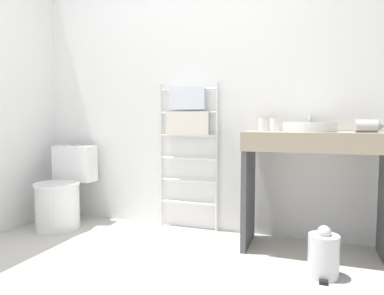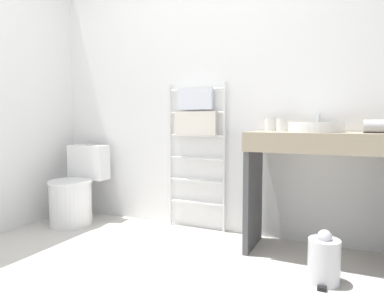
% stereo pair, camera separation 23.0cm
% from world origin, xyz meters
% --- Properties ---
extents(wall_back, '(3.26, 0.12, 2.43)m').
position_xyz_m(wall_back, '(0.00, 1.58, 1.21)').
color(wall_back, white).
rests_on(wall_back, ground_plane).
extents(toilet, '(0.40, 0.53, 0.74)m').
position_xyz_m(toilet, '(-1.15, 1.16, 0.30)').
color(toilet, white).
rests_on(toilet, ground_plane).
extents(towel_radiator, '(0.55, 0.06, 1.29)m').
position_xyz_m(towel_radiator, '(-0.05, 1.47, 0.91)').
color(towel_radiator, silver).
rests_on(towel_radiator, ground_plane).
extents(vanity_counter, '(0.99, 0.50, 0.89)m').
position_xyz_m(vanity_counter, '(1.00, 1.25, 0.60)').
color(vanity_counter, gray).
rests_on(vanity_counter, ground_plane).
extents(sink_basin, '(0.38, 0.38, 0.07)m').
position_xyz_m(sink_basin, '(0.96, 1.28, 0.92)').
color(sink_basin, white).
rests_on(sink_basin, vanity_counter).
extents(faucet, '(0.02, 0.10, 0.13)m').
position_xyz_m(faucet, '(0.96, 1.47, 0.97)').
color(faucet, silver).
rests_on(faucet, vanity_counter).
extents(cup_near_wall, '(0.08, 0.08, 0.10)m').
position_xyz_m(cup_near_wall, '(0.61, 1.43, 0.94)').
color(cup_near_wall, white).
rests_on(cup_near_wall, vanity_counter).
extents(cup_near_edge, '(0.08, 0.08, 0.10)m').
position_xyz_m(cup_near_edge, '(0.71, 1.38, 0.94)').
color(cup_near_edge, white).
rests_on(cup_near_edge, vanity_counter).
extents(hair_dryer, '(0.18, 0.19, 0.09)m').
position_xyz_m(hair_dryer, '(1.34, 1.24, 0.93)').
color(hair_dryer, '#B7B7BC').
rests_on(hair_dryer, vanity_counter).
extents(trash_bin, '(0.19, 0.22, 0.32)m').
position_xyz_m(trash_bin, '(1.07, 0.86, 0.14)').
color(trash_bin, silver).
rests_on(trash_bin, ground_plane).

